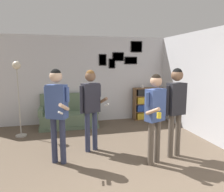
% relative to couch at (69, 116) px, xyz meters
% --- Properties ---
extents(wall_back, '(7.24, 0.08, 2.70)m').
position_rel_couch_xyz_m(wall_back, '(0.81, 0.41, 1.05)').
color(wall_back, silver).
rests_on(wall_back, ground_plane).
extents(wall_right, '(0.06, 6.93, 2.70)m').
position_rel_couch_xyz_m(wall_right, '(3.25, -1.88, 1.04)').
color(wall_right, silver).
rests_on(wall_right, ground_plane).
extents(couch, '(1.68, 0.80, 0.96)m').
position_rel_couch_xyz_m(couch, '(0.00, 0.00, 0.00)').
color(couch, '#5B7056').
rests_on(couch, ground_plane).
extents(bookshelf, '(0.96, 0.30, 1.06)m').
position_rel_couch_xyz_m(bookshelf, '(2.62, 0.19, 0.22)').
color(bookshelf, brown).
rests_on(bookshelf, ground_plane).
extents(floor_lamp, '(0.28, 0.28, 1.94)m').
position_rel_couch_xyz_m(floor_lamp, '(-1.26, -0.61, 1.07)').
color(floor_lamp, '#ADA89E').
rests_on(floor_lamp, ground_plane).
extents(person_player_foreground_left, '(0.45, 0.60, 1.80)m').
position_rel_couch_xyz_m(person_player_foreground_left, '(-0.32, -2.41, 0.81)').
color(person_player_foreground_left, '#2D334C').
rests_on(person_player_foreground_left, ground_plane).
extents(person_player_foreground_center, '(0.58, 0.42, 1.76)m').
position_rel_couch_xyz_m(person_player_foreground_center, '(0.37, -1.98, 0.78)').
color(person_player_foreground_center, '#2D334C').
rests_on(person_player_foreground_center, ground_plane).
extents(person_watcher_holding_cup, '(0.47, 0.54, 1.71)m').
position_rel_couch_xyz_m(person_watcher_holding_cup, '(1.43, -2.88, 0.75)').
color(person_watcher_holding_cup, brown).
rests_on(person_watcher_holding_cup, ground_plane).
extents(person_spectator_near_bookshelf, '(0.49, 0.26, 1.80)m').
position_rel_couch_xyz_m(person_spectator_near_bookshelf, '(1.96, -2.69, 0.82)').
color(person_spectator_near_bookshelf, brown).
rests_on(person_spectator_near_bookshelf, ground_plane).
extents(drinking_cup, '(0.07, 0.07, 0.11)m').
position_rel_couch_xyz_m(drinking_cup, '(2.43, 0.19, 0.81)').
color(drinking_cup, white).
rests_on(drinking_cup, bookshelf).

